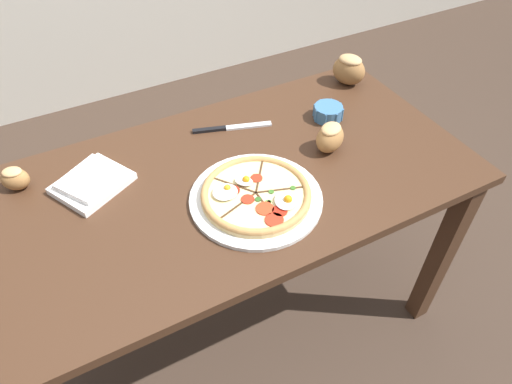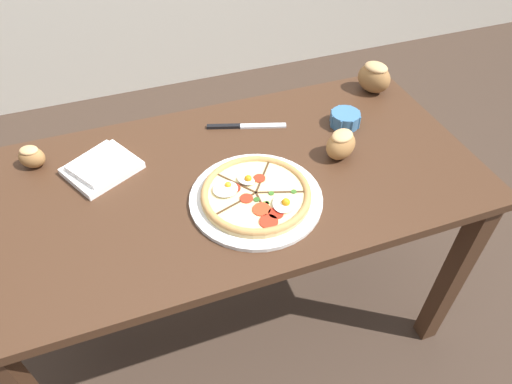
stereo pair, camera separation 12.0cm
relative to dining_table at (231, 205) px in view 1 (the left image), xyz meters
name	(u,v)px [view 1 (the left image)]	position (x,y,z in m)	size (l,w,h in m)	color
ground_plane	(237,317)	(0.00, 0.00, -0.65)	(12.00, 12.00, 0.00)	#3D2D23
dining_table	(231,205)	(0.00, 0.00, 0.00)	(1.40, 0.72, 0.76)	#422819
pizza	(256,195)	(0.02, -0.11, 0.13)	(0.36, 0.36, 0.05)	white
ramekin_bowl	(328,112)	(0.41, 0.11, 0.14)	(0.10, 0.10, 0.05)	teal
napkin_folded	(92,182)	(-0.35, 0.14, 0.13)	(0.24, 0.23, 0.04)	white
bread_piece_near	(349,69)	(0.59, 0.26, 0.17)	(0.13, 0.15, 0.11)	olive
bread_piece_mid	(330,137)	(0.32, -0.03, 0.16)	(0.12, 0.11, 0.09)	#A3703D
bread_piece_far	(15,178)	(-0.53, 0.23, 0.15)	(0.09, 0.08, 0.07)	#A3703D
knife_main	(231,128)	(0.10, 0.20, 0.12)	(0.25, 0.09, 0.01)	silver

